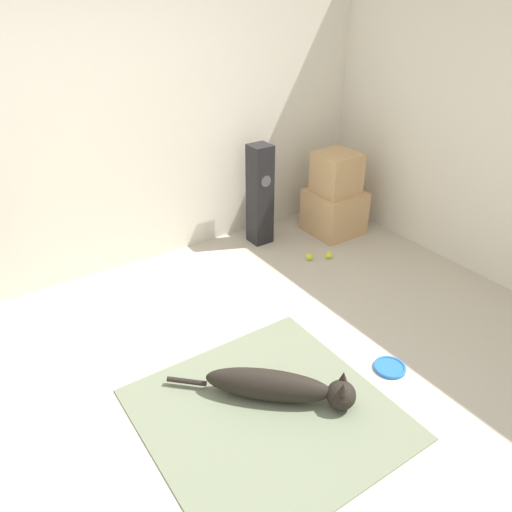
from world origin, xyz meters
The scene contains 10 objects.
ground_plane centered at (0.00, 0.00, 0.00)m, with size 12.00×12.00×0.00m, color #BCB29E.
wall_back centered at (0.00, 2.10, 1.27)m, with size 8.00×0.06×2.55m.
area_rug centered at (0.07, -0.12, 0.01)m, with size 1.42×1.42×0.01m.
dog centered at (0.21, -0.07, 0.11)m, with size 0.90×0.87×0.24m.
frisbee centered at (0.99, -0.26, 0.01)m, with size 0.22×0.22×0.03m.
cardboard_box_lower centered at (2.06, 1.53, 0.22)m, with size 0.49×0.50×0.44m.
cardboard_box_upper centered at (2.05, 1.53, 0.64)m, with size 0.38×0.39×0.40m.
floor_speaker centered at (1.31, 1.77, 0.49)m, with size 0.20×0.20×0.98m.
tennis_ball_by_boxes centered at (1.65, 1.11, 0.03)m, with size 0.07×0.07×0.07m.
tennis_ball_near_speaker centered at (1.48, 1.19, 0.03)m, with size 0.07×0.07×0.07m.
Camera 1 is at (-1.19, -1.88, 2.34)m, focal length 35.00 mm.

